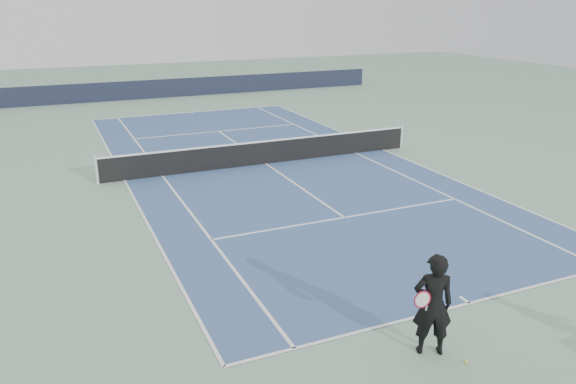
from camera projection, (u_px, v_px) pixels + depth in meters
name	position (u px, v px, depth m)	size (l,w,h in m)	color
ground	(266.00, 164.00, 22.32)	(80.00, 80.00, 0.00)	gray
court_surface	(266.00, 164.00, 22.31)	(10.97, 23.77, 0.01)	#385484
tennis_net	(266.00, 152.00, 22.15)	(12.90, 0.10, 1.07)	silver
windscreen_far	(168.00, 88.00, 37.63)	(30.00, 0.25, 1.20)	black
tennis_player	(433.00, 304.00, 10.05)	(0.90, 0.80, 1.98)	black
tennis_ball	(466.00, 362.00, 10.02)	(0.06, 0.06, 0.06)	#D5E62F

